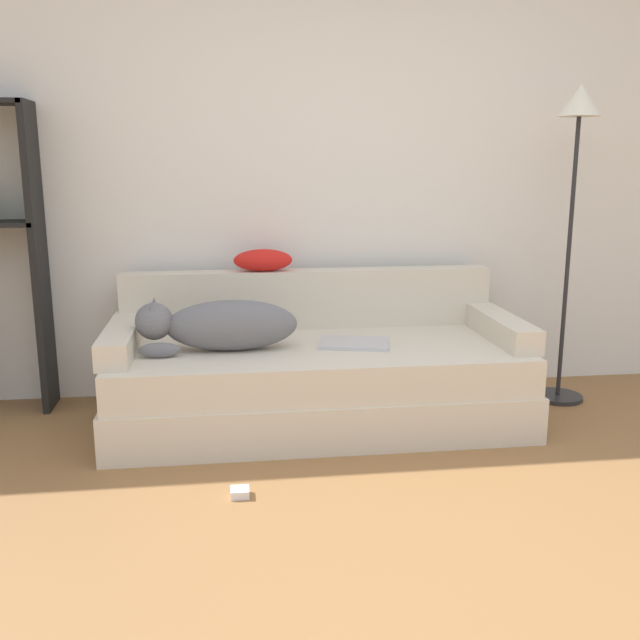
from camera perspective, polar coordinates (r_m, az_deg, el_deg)
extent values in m
plane|color=olive|center=(2.44, 10.42, -21.28)|extent=(20.00, 20.00, 0.00)
cube|color=silver|center=(4.20, 1.62, 12.62)|extent=(8.02, 0.06, 2.70)
cube|color=beige|center=(3.78, -0.20, -6.44)|extent=(2.12, 0.95, 0.23)
cube|color=beige|center=(3.71, -0.18, -3.40)|extent=(2.08, 0.91, 0.19)
cube|color=beige|center=(4.04, -0.94, 1.73)|extent=(2.08, 0.15, 0.33)
cube|color=beige|center=(3.67, -15.60, -1.47)|extent=(0.15, 0.76, 0.13)
cube|color=beige|center=(3.91, 14.27, -0.54)|extent=(0.15, 0.76, 0.13)
ellipsoid|color=slate|center=(3.57, -7.07, -0.43)|extent=(0.65, 0.22, 0.25)
sphere|color=slate|center=(3.58, -13.14, -0.10)|extent=(0.18, 0.18, 0.18)
cone|color=slate|center=(3.52, -13.27, 0.82)|extent=(0.06, 0.06, 0.08)
cone|color=slate|center=(3.62, -13.12, 1.14)|extent=(0.06, 0.06, 0.08)
ellipsoid|color=slate|center=(3.51, -12.74, -2.38)|extent=(0.20, 0.06, 0.08)
cube|color=#B7B7BC|center=(3.68, 2.76, -1.86)|extent=(0.40, 0.32, 0.02)
ellipsoid|color=red|center=(3.98, -4.58, 4.79)|extent=(0.33, 0.15, 0.12)
cube|color=black|center=(4.12, -21.55, 4.47)|extent=(0.04, 0.26, 1.66)
cylinder|color=#232326|center=(4.38, 18.46, -5.83)|extent=(0.28, 0.28, 0.02)
cylinder|color=#232326|center=(4.21, 19.22, 4.44)|extent=(0.02, 0.02, 1.56)
cone|color=silver|center=(4.18, 20.11, 16.21)|extent=(0.23, 0.23, 0.17)
cube|color=white|center=(3.04, -6.43, -13.55)|extent=(0.08, 0.08, 0.03)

